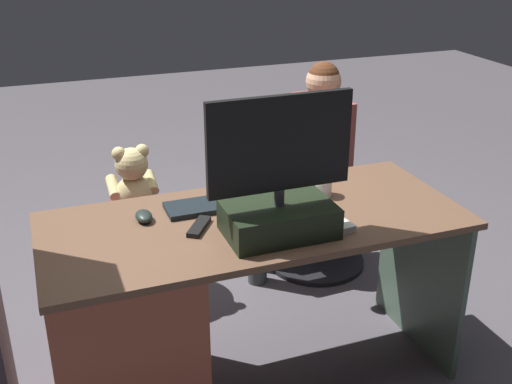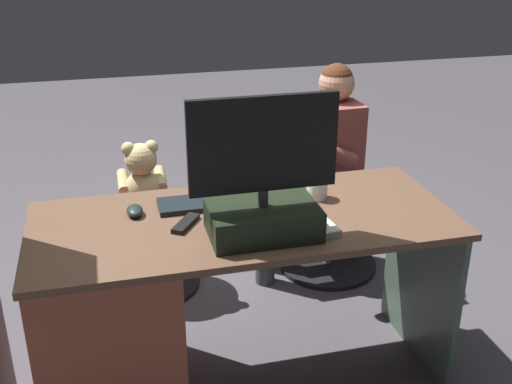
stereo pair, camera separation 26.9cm
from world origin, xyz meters
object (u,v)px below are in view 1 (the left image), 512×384
object	(u,v)px
tv_remote	(199,227)
teddy_bear	(133,182)
person	(305,154)
monitor	(279,196)
visitor_chair	(317,220)
office_chair_teddy	(138,247)
computer_mouse	(144,216)
keyboard	(221,204)
cup	(322,185)
desk	(150,317)

from	to	relation	value
tv_remote	teddy_bear	world-z (taller)	teddy_bear
teddy_bear	person	size ratio (longest dim) A/B	0.31
monitor	visitor_chair	distance (m)	1.25
office_chair_teddy	visitor_chair	xyz separation A→B (m)	(-0.95, 0.04, -0.00)
monitor	teddy_bear	xyz separation A→B (m)	(0.35, -0.96, -0.27)
teddy_bear	computer_mouse	bearing A→B (deg)	84.01
keyboard	tv_remote	xyz separation A→B (m)	(0.13, 0.16, -0.00)
cup	office_chair_teddy	bearing A→B (deg)	-48.03
tv_remote	monitor	bearing A→B (deg)	-173.22
desk	person	xyz separation A→B (m)	(-0.96, -0.77, 0.25)
cup	computer_mouse	bearing A→B (deg)	-1.42
computer_mouse	person	distance (m)	1.14
computer_mouse	person	size ratio (longest dim) A/B	0.09
visitor_chair	keyboard	bearing A→B (deg)	40.67
teddy_bear	person	world-z (taller)	person
monitor	person	bearing A→B (deg)	-119.47
desk	teddy_bear	world-z (taller)	teddy_bear
tv_remote	teddy_bear	xyz separation A→B (m)	(0.10, -0.83, -0.14)
desk	computer_mouse	distance (m)	0.38
desk	monitor	size ratio (longest dim) A/B	3.07
computer_mouse	teddy_bear	size ratio (longest dim) A/B	0.28
teddy_bear	desk	bearing A→B (deg)	83.14
visitor_chair	teddy_bear	bearing A→B (deg)	-2.92
desk	monitor	bearing A→B (deg)	162.09
keyboard	teddy_bear	size ratio (longest dim) A/B	1.24
computer_mouse	desk	bearing A→B (deg)	78.03
computer_mouse	monitor	bearing A→B (deg)	148.14
teddy_bear	visitor_chair	distance (m)	1.01
keyboard	tv_remote	size ratio (longest dim) A/B	2.80
monitor	teddy_bear	bearing A→B (deg)	-69.99
tv_remote	person	distance (m)	1.10
visitor_chair	office_chair_teddy	bearing A→B (deg)	-2.26
computer_mouse	office_chair_teddy	world-z (taller)	computer_mouse
tv_remote	person	xyz separation A→B (m)	(-0.77, -0.78, -0.10)
computer_mouse	cup	xyz separation A→B (m)	(-0.70, 0.02, 0.03)
computer_mouse	teddy_bear	bearing A→B (deg)	-95.99
office_chair_teddy	teddy_bear	xyz separation A→B (m)	(0.00, -0.01, 0.34)
person	keyboard	bearing A→B (deg)	44.47
cup	tv_remote	distance (m)	0.55
monitor	computer_mouse	xyz separation A→B (m)	(0.42, -0.26, -0.12)
cup	teddy_bear	distance (m)	0.97
teddy_bear	visitor_chair	size ratio (longest dim) A/B	0.65
tv_remote	person	size ratio (longest dim) A/B	0.14
tv_remote	visitor_chair	world-z (taller)	tv_remote
cup	person	bearing A→B (deg)	-109.22
person	visitor_chair	bearing A→B (deg)	177.74
teddy_bear	person	bearing A→B (deg)	177.02
monitor	person	size ratio (longest dim) A/B	0.46
computer_mouse	person	xyz separation A→B (m)	(-0.94, -0.65, -0.11)
desk	tv_remote	distance (m)	0.40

